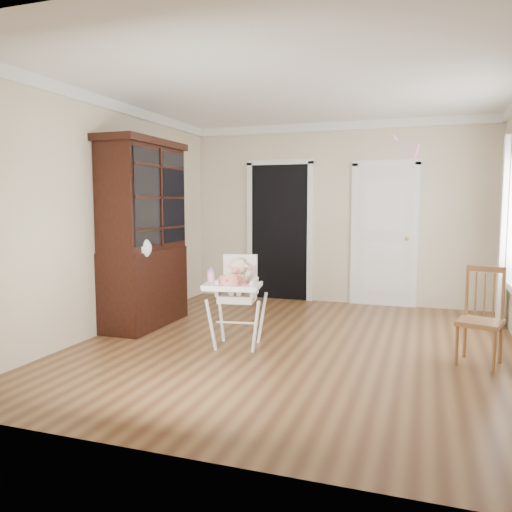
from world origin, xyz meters
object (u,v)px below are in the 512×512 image
(high_chair, at_px, (237,290))
(cake, at_px, (229,281))
(sippy_cup, at_px, (211,276))
(dining_chair, at_px, (481,319))
(china_cabinet, at_px, (144,234))

(high_chair, relative_size, cake, 4.19)
(sippy_cup, bearing_deg, dining_chair, 7.59)
(china_cabinet, relative_size, dining_chair, 2.48)
(cake, distance_m, sippy_cup, 0.26)
(high_chair, bearing_deg, sippy_cup, -159.88)
(high_chair, bearing_deg, cake, -98.20)
(sippy_cup, bearing_deg, high_chair, 29.38)
(sippy_cup, height_order, dining_chair, dining_chair)
(high_chair, distance_m, china_cabinet, 1.60)
(china_cabinet, bearing_deg, sippy_cup, -28.86)
(china_cabinet, distance_m, dining_chair, 3.85)
(cake, relative_size, china_cabinet, 0.10)
(cake, bearing_deg, dining_chair, 10.51)
(high_chair, height_order, sippy_cup, high_chair)
(dining_chair, bearing_deg, cake, -153.01)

